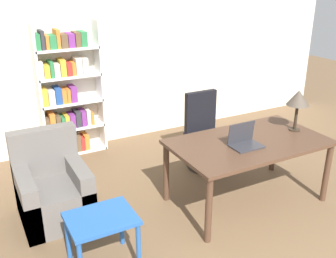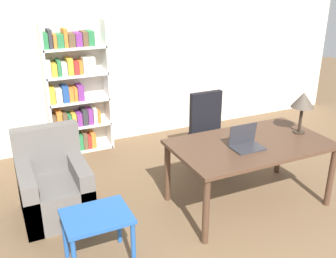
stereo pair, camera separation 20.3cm
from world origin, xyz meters
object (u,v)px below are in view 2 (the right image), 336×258
at_px(laptop, 246,143).
at_px(office_chair, 210,136).
at_px(desk, 250,149).
at_px(table_lamp, 303,101).
at_px(side_table_blue, 97,223).
at_px(armchair, 54,189).
at_px(bookshelf, 74,94).

xyz_separation_m(laptop, office_chair, (0.22, 1.10, -0.38)).
height_order(desk, table_lamp, table_lamp).
xyz_separation_m(laptop, side_table_blue, (-1.73, -0.20, -0.39)).
relative_size(table_lamp, side_table_blue, 0.83).
xyz_separation_m(desk, table_lamp, (0.69, 0.00, 0.48)).
bearing_deg(office_chair, armchair, -172.15).
bearing_deg(desk, side_table_blue, -171.49).
relative_size(desk, bookshelf, 0.91).
bearing_deg(armchair, side_table_blue, -77.86).
relative_size(laptop, table_lamp, 0.69).
xyz_separation_m(desk, laptop, (-0.13, -0.08, 0.14)).
height_order(armchair, bookshelf, bookshelf).
bearing_deg(table_lamp, armchair, 165.37).
distance_m(side_table_blue, bookshelf, 2.64).
distance_m(laptop, office_chair, 1.19).
bearing_deg(side_table_blue, laptop, 6.54).
xyz_separation_m(armchair, bookshelf, (0.61, 1.56, 0.59)).
bearing_deg(table_lamp, office_chair, 120.68).
xyz_separation_m(table_lamp, side_table_blue, (-2.56, -0.28, -0.73)).
height_order(laptop, office_chair, office_chair).
xyz_separation_m(desk, side_table_blue, (-1.86, -0.28, -0.25)).
bearing_deg(laptop, armchair, 157.52).
relative_size(office_chair, armchair, 1.08).
bearing_deg(laptop, table_lamp, 5.72).
relative_size(desk, table_lamp, 3.55).
distance_m(armchair, bookshelf, 1.78).
bearing_deg(laptop, side_table_blue, -173.46).
distance_m(laptop, armchair, 2.17).
bearing_deg(armchair, bookshelf, 68.66).
xyz_separation_m(laptop, table_lamp, (0.82, 0.08, 0.34)).
height_order(desk, side_table_blue, desk).
bearing_deg(table_lamp, side_table_blue, -173.72).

